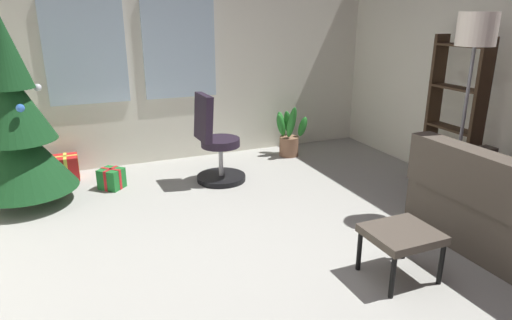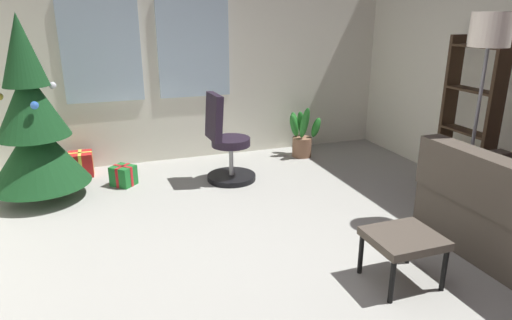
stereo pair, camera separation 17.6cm
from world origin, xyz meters
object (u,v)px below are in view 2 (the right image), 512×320
Objects in this scene: gift_box_green at (123,176)px; potted_plant at (302,136)px; holiday_tree at (33,126)px; floor_lamp at (488,49)px; office_chair at (226,148)px; gift_box_red at (81,164)px; footstool at (404,241)px; bookshelf at (468,127)px.

gift_box_green is 0.45× the size of potted_plant.
holiday_tree is 4.26m from floor_lamp.
office_chair is at bearing -155.10° from potted_plant.
potted_plant is (2.79, -0.18, 0.14)m from gift_box_red.
footstool is 2.46m from office_chair.
potted_plant is at bearing 7.75° from gift_box_green.
gift_box_green is 3.74m from bookshelf.
office_chair reaches higher than gift_box_green.
potted_plant is (-0.59, 2.29, -1.28)m from floor_lamp.
office_chair is (1.59, -0.74, 0.25)m from gift_box_red.
footstool is 0.30× the size of bookshelf.
gift_box_green is at bearing 157.23° from bookshelf.
office_chair reaches higher than footstool.
gift_box_red is (0.36, 0.60, -0.63)m from holiday_tree.
gift_box_green is (0.81, 0.10, -0.66)m from holiday_tree.
floor_lamp is at bearing -75.59° from potted_plant.
footstool is 0.69× the size of potted_plant.
potted_plant reaches higher than gift_box_green.
potted_plant is (-1.06, 1.75, -0.44)m from bookshelf.
footstool is at bearing -75.36° from office_chair.
bookshelf is (4.21, -1.33, -0.05)m from holiday_tree.
gift_box_red is at bearing 132.25° from gift_box_green.
holiday_tree is 7.28× the size of gift_box_green.
floor_lamp is at bearing -36.09° from gift_box_red.
gift_box_red is 4.34m from bookshelf.
office_chair is at bearing -12.01° from gift_box_green.
holiday_tree reaches higher than gift_box_red.
potted_plant is at bearing 121.21° from bookshelf.
office_chair is (1.13, -0.24, 0.28)m from gift_box_green.
holiday_tree reaches higher than gift_box_green.
bookshelf is at bearing 36.12° from footstool.
potted_plant is (1.21, 0.56, -0.11)m from office_chair.
holiday_tree is 1.05m from gift_box_green.
gift_box_red is 4.42m from floor_lamp.
gift_box_red is 2.80m from potted_plant.
floor_lamp is (-0.47, -0.54, 0.84)m from bookshelf.
bookshelf is 0.88× the size of floor_lamp.
office_chair reaches higher than gift_box_red.
gift_box_green is 0.19× the size of bookshelf.
office_chair is 1.34m from potted_plant.
holiday_tree is 1.23× the size of floor_lamp.
floor_lamp is (3.74, -1.87, 0.79)m from holiday_tree.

